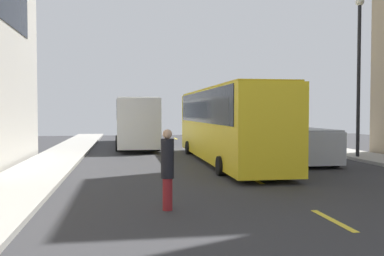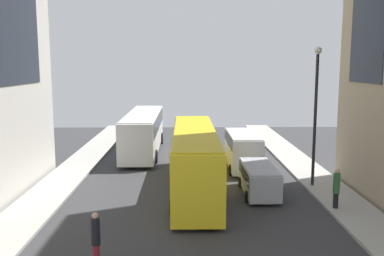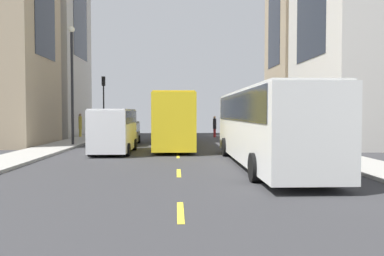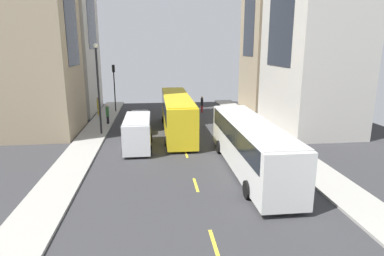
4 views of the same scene
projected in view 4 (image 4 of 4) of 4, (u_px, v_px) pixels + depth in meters
ground_plane at (183, 143)px, 28.20m from camera, size 42.81×42.81×0.00m
sidewalk_west at (273, 139)px, 29.09m from camera, size 2.55×44.00×0.15m
sidewalk_east at (86, 145)px, 27.28m from camera, size 2.55×44.00×0.15m
lane_stripe_0 at (170, 103)px, 48.46m from camera, size 0.16×2.00×0.01m
lane_stripe_1 at (173, 111)px, 42.67m from camera, size 0.16×2.00×0.01m
lane_stripe_2 at (176, 120)px, 36.88m from camera, size 0.16×2.00×0.01m
lane_stripe_3 at (180, 134)px, 31.09m from camera, size 0.16×2.00×0.01m
lane_stripe_4 at (186, 154)px, 25.31m from camera, size 0.16×2.00×0.01m
lane_stripe_5 at (196, 185)px, 19.52m from camera, size 0.16×2.00×0.01m
lane_stripe_6 at (214, 243)px, 13.73m from camera, size 0.16×2.00×0.01m
city_bus_white at (250, 142)px, 21.32m from camera, size 2.80×12.78×3.35m
streetcar_yellow at (177, 111)px, 31.20m from camera, size 2.70×13.65×3.59m
delivery_van_white at (138, 130)px, 26.28m from camera, size 2.25×5.57×2.58m
car_silver_0 at (139, 121)px, 32.16m from camera, size 1.91×4.51×1.69m
pedestrian_walking_far at (202, 104)px, 41.24m from camera, size 0.33×0.33×2.05m
pedestrian_crossing_mid at (98, 106)px, 38.66m from camera, size 0.31×0.31×2.15m
pedestrian_waiting_curb at (107, 113)px, 34.41m from camera, size 0.34×0.34×2.05m
traffic_light_near_corner at (114, 79)px, 40.58m from camera, size 0.32×0.44×5.79m
streetlamp_near at (98, 81)px, 29.48m from camera, size 0.44×0.44×8.23m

